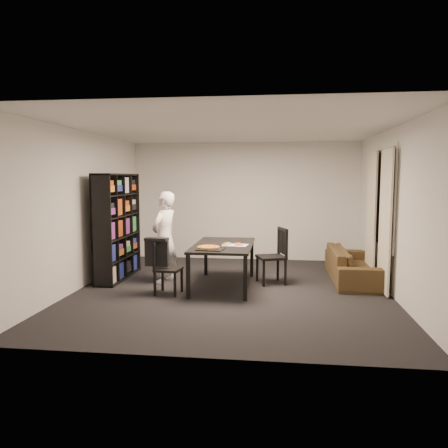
# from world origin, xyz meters

# --- Properties ---
(room) EXTENTS (5.01, 5.51, 2.61)m
(room) POSITION_xyz_m (0.00, 0.00, 1.30)
(room) COLOR black
(room) RESTS_ON ground
(window_pane) EXTENTS (0.02, 1.40, 1.60)m
(window_pane) POSITION_xyz_m (2.48, 0.60, 1.50)
(window_pane) COLOR black
(window_pane) RESTS_ON room
(window_frame) EXTENTS (0.03, 1.52, 1.72)m
(window_frame) POSITION_xyz_m (2.48, 0.60, 1.50)
(window_frame) COLOR white
(window_frame) RESTS_ON room
(curtain_left) EXTENTS (0.03, 0.70, 2.25)m
(curtain_left) POSITION_xyz_m (2.40, 0.08, 1.15)
(curtain_left) COLOR beige
(curtain_left) RESTS_ON room
(curtain_right) EXTENTS (0.03, 0.70, 2.25)m
(curtain_right) POSITION_xyz_m (2.40, 1.12, 1.15)
(curtain_right) COLOR beige
(curtain_right) RESTS_ON room
(bookshelf) EXTENTS (0.35, 1.50, 1.90)m
(bookshelf) POSITION_xyz_m (-2.16, 0.60, 0.95)
(bookshelf) COLOR black
(bookshelf) RESTS_ON room
(dining_table) EXTENTS (0.96, 1.73, 0.72)m
(dining_table) POSITION_xyz_m (-0.17, 0.20, 0.66)
(dining_table) COLOR black
(dining_table) RESTS_ON room
(chair_left) EXTENTS (0.42, 0.42, 0.82)m
(chair_left) POSITION_xyz_m (-1.05, -0.36, 0.47)
(chair_left) COLOR black
(chair_left) RESTS_ON room
(chair_right) EXTENTS (0.57, 0.57, 0.97)m
(chair_right) POSITION_xyz_m (0.71, 0.55, 0.55)
(chair_right) COLOR black
(chair_right) RESTS_ON room
(draped_jacket) EXTENTS (0.39, 0.20, 0.46)m
(draped_jacket) POSITION_xyz_m (-1.16, -0.35, 0.68)
(draped_jacket) COLOR black
(draped_jacket) RESTS_ON chair_left
(person) EXTENTS (0.56, 0.68, 1.59)m
(person) POSITION_xyz_m (-1.22, 0.39, 0.80)
(person) COLOR white
(person) RESTS_ON room
(baking_tray) EXTENTS (0.43, 0.36, 0.01)m
(baking_tray) POSITION_xyz_m (-0.30, -0.37, 0.73)
(baking_tray) COLOR black
(baking_tray) RESTS_ON dining_table
(pepperoni_pizza) EXTENTS (0.35, 0.35, 0.03)m
(pepperoni_pizza) POSITION_xyz_m (-0.34, -0.30, 0.75)
(pepperoni_pizza) COLOR olive
(pepperoni_pizza) RESTS_ON dining_table
(kitchen_towel) EXTENTS (0.44, 0.35, 0.01)m
(kitchen_towel) POSITION_xyz_m (0.04, 0.10, 0.72)
(kitchen_towel) COLOR white
(kitchen_towel) RESTS_ON dining_table
(pizza_slices) EXTENTS (0.46, 0.44, 0.01)m
(pizza_slices) POSITION_xyz_m (-0.01, 0.14, 0.73)
(pizza_slices) COLOR gold
(pizza_slices) RESTS_ON dining_table
(sofa) EXTENTS (0.77, 1.98, 0.58)m
(sofa) POSITION_xyz_m (2.07, 0.90, 0.29)
(sofa) COLOR #382C16
(sofa) RESTS_ON room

